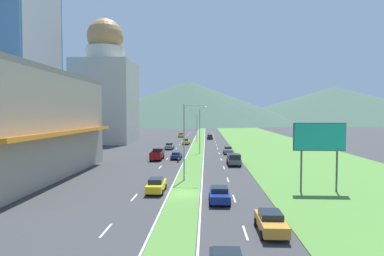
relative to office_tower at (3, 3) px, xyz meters
name	(u,v)px	position (x,y,z in m)	size (l,w,h in m)	color
ground_plane	(185,194)	(42.58, -35.81, -33.03)	(600.00, 600.00, 0.00)	#38383A
grass_median	(198,143)	(42.58, 24.19, -33.00)	(3.20, 240.00, 0.06)	#518438
grass_verge_right	(269,143)	(63.18, 24.19, -33.00)	(24.00, 240.00, 0.06)	#518438
lane_dash_left_1	(106,230)	(37.48, -46.57, -33.03)	(0.16, 2.80, 0.01)	silver
lane_dash_left_2	(134,197)	(37.48, -37.33, -33.03)	(0.16, 2.80, 0.01)	silver
lane_dash_left_3	(150,179)	(37.48, -28.09, -33.03)	(0.16, 2.80, 0.01)	silver
lane_dash_left_4	(160,167)	(37.48, -18.85, -33.03)	(0.16, 2.80, 0.01)	silver
lane_dash_left_5	(167,159)	(37.48, -9.61, -33.03)	(0.16, 2.80, 0.01)	silver
lane_dash_left_6	(172,153)	(37.48, -0.37, -33.03)	(0.16, 2.80, 0.01)	silver
lane_dash_left_7	(176,148)	(37.48, 8.87, -33.03)	(0.16, 2.80, 0.01)	silver
lane_dash_left_8	(179,145)	(37.48, 18.11, -33.03)	(0.16, 2.80, 0.01)	silver
lane_dash_left_9	(182,142)	(37.48, 27.35, -33.03)	(0.16, 2.80, 0.01)	silver
lane_dash_left_10	(184,139)	(37.48, 36.59, -33.03)	(0.16, 2.80, 0.01)	silver
lane_dash_left_11	(186,137)	(37.48, 45.83, -33.03)	(0.16, 2.80, 0.01)	silver
lane_dash_left_12	(187,135)	(37.48, 55.07, -33.03)	(0.16, 2.80, 0.01)	silver
lane_dash_left_13	(189,134)	(37.48, 64.31, -33.03)	(0.16, 2.80, 0.01)	silver
lane_dash_left_14	(190,133)	(37.48, 73.55, -33.03)	(0.16, 2.80, 0.01)	silver
lane_dash_left_15	(191,132)	(37.48, 82.79, -33.03)	(0.16, 2.80, 0.01)	silver
lane_dash_right_1	(245,233)	(47.68, -46.57, -33.03)	(0.16, 2.80, 0.01)	silver
lane_dash_right_2	(234,199)	(47.68, -37.33, -33.03)	(0.16, 2.80, 0.01)	silver
lane_dash_right_3	(228,180)	(47.68, -28.09, -33.03)	(0.16, 2.80, 0.01)	silver
lane_dash_right_4	(224,168)	(47.68, -18.85, -33.03)	(0.16, 2.80, 0.01)	silver
lane_dash_right_5	(221,159)	(47.68, -9.61, -33.03)	(0.16, 2.80, 0.01)	silver
lane_dash_right_6	(219,153)	(47.68, -0.37, -33.03)	(0.16, 2.80, 0.01)	silver
lane_dash_right_7	(218,149)	(47.68, 8.87, -33.03)	(0.16, 2.80, 0.01)	silver
lane_dash_right_8	(216,145)	(47.68, 18.11, -33.03)	(0.16, 2.80, 0.01)	silver
lane_dash_right_9	(215,142)	(47.68, 27.35, -33.03)	(0.16, 2.80, 0.01)	silver
lane_dash_right_10	(215,139)	(47.68, 36.59, -33.03)	(0.16, 2.80, 0.01)	silver
lane_dash_right_11	(214,137)	(47.68, 45.83, -33.03)	(0.16, 2.80, 0.01)	silver
lane_dash_right_12	(213,136)	(47.68, 55.07, -33.03)	(0.16, 2.80, 0.01)	silver
lane_dash_right_13	(213,134)	(47.68, 64.31, -33.03)	(0.16, 2.80, 0.01)	silver
lane_dash_right_14	(212,133)	(47.68, 73.55, -33.03)	(0.16, 2.80, 0.01)	silver
lane_dash_right_15	(212,132)	(47.68, 82.79, -33.03)	(0.16, 2.80, 0.01)	silver
edge_line_median_left	(193,143)	(40.83, 24.19, -33.03)	(0.16, 240.00, 0.01)	silver
edge_line_median_right	(204,143)	(44.33, 24.19, -33.03)	(0.16, 240.00, 0.01)	silver
office_tower	(3,3)	(0.00, 0.00, 0.00)	(20.10, 20.10, 65.59)	teal
domed_building	(106,90)	(15.27, 23.65, -17.54)	(16.24, 16.24, 36.27)	#B7B2A8
midrise_colored	(115,106)	(12.06, 43.39, -21.86)	(13.19, 13.19, 22.34)	#B7B2A8
hill_far_left	(125,110)	(-28.39, 216.55, -21.46)	(198.31, 198.31, 23.14)	#3D5647
hill_far_center	(188,102)	(28.80, 213.88, -14.34)	(201.14, 201.14, 37.38)	#3D5647
hill_far_right	(333,105)	(170.50, 251.95, -15.54)	(237.66, 237.66, 34.99)	#3D5647
street_lamp_near	(187,137)	(42.34, -29.07, -27.43)	(3.02, 0.46, 9.77)	#99999E
street_lamp_mid	(198,128)	(43.18, -0.91, -27.56)	(2.61, 0.28, 9.60)	#99999E
street_lamp_far	(198,126)	(42.36, 27.19, -28.22)	(3.05, 0.48, 8.24)	#99999E
billboard_roadside	(320,140)	(57.17, -34.24, -27.29)	(5.66, 0.28, 7.60)	#4C4C51
car_0	(176,155)	(39.22, -9.57, -32.33)	(1.95, 4.46, 1.34)	navy
car_1	(271,222)	(49.51, -46.48, -32.25)	(1.92, 4.26, 1.51)	#C6842D
car_2	(210,137)	(46.10, 37.15, -32.24)	(1.92, 4.01, 1.57)	black
car_3	(181,135)	(35.66, 46.35, -32.26)	(1.96, 4.26, 1.50)	yellow
car_4	(228,150)	(49.49, -1.35, -32.24)	(1.88, 4.48, 1.54)	slate
car_5	(186,142)	(39.25, 18.97, -32.23)	(1.87, 4.55, 1.60)	yellow
car_7	(219,195)	(46.13, -38.77, -32.26)	(2.01, 4.06, 1.49)	navy
car_8	(169,146)	(36.01, 6.81, -32.24)	(1.97, 4.71, 1.55)	slate
car_9	(156,185)	(39.42, -35.14, -32.23)	(1.86, 4.43, 1.58)	yellow
pickup_truck_0	(234,159)	(49.48, -16.35, -32.05)	(2.18, 5.40, 2.00)	#515459
pickup_truck_1	(157,154)	(35.73, -10.52, -32.05)	(2.18, 5.40, 2.00)	maroon
motorcycle_rider	(178,158)	(39.89, -13.22, -32.29)	(0.36, 2.00, 1.80)	black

